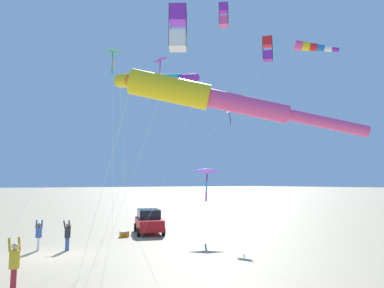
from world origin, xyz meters
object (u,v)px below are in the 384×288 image
kite_box_black_fish_shape (178,28)px  person_adult_flyer (14,262)px  kite_box_striped_overhead (267,49)px  person_child_grey_jacket (39,234)px  kite_delta_long_streamer_left (160,60)px  kite_delta_red_high_left (112,53)px  kite_windsock_long_streamer_right (143,80)px  kite_delta_teal_far_right (229,112)px  kite_windsock_rainbow_low_near (212,98)px  kite_box_blue_topmost (223,15)px  kite_windsock_white_trailing (310,47)px  parked_car (149,221)px  cooler_box (124,234)px  kite_delta_purple_drifting (207,171)px  person_bystander_far (67,234)px

kite_box_black_fish_shape → person_adult_flyer: bearing=-18.9°
kite_box_striped_overhead → kite_box_black_fish_shape: bearing=4.7°
person_child_grey_jacket → kite_delta_long_streamer_left: (-8.69, -1.37, 12.81)m
kite_delta_red_high_left → person_child_grey_jacket: bearing=-33.7°
kite_windsock_long_streamer_right → kite_delta_teal_far_right: kite_delta_teal_far_right is taller
kite_windsock_rainbow_low_near → kite_box_blue_topmost: size_ratio=0.61×
person_child_grey_jacket → kite_delta_long_streamer_left: 15.54m
kite_windsock_long_streamer_right → kite_box_blue_topmost: size_ratio=0.77×
kite_box_blue_topmost → kite_windsock_white_trailing: bearing=-172.1°
kite_box_striped_overhead → parked_car: bearing=-84.3°
person_child_grey_jacket → kite_box_black_fish_shape: kite_box_black_fish_shape is taller
kite_delta_teal_far_right → kite_delta_long_streamer_left: kite_delta_long_streamer_left is taller
cooler_box → kite_box_striped_overhead: 16.30m
person_adult_flyer → kite_windsock_long_streamer_right: 10.23m
kite_windsock_rainbow_low_near → kite_windsock_white_trailing: (-15.33, -7.60, 7.75)m
cooler_box → person_child_grey_jacket: (6.26, 2.05, 0.74)m
kite_box_striped_overhead → kite_delta_teal_far_right: size_ratio=1.14×
kite_delta_long_streamer_left → kite_delta_red_high_left: bearing=34.5°
parked_car → cooler_box: size_ratio=7.49×
kite_delta_long_streamer_left → person_child_grey_jacket: bearing=8.9°
person_adult_flyer → kite_delta_purple_drifting: 15.66m
kite_box_black_fish_shape → kite_windsock_rainbow_low_near: bearing=75.8°
person_bystander_far → kite_windsock_long_streamer_right: size_ratio=0.15×
parked_car → kite_windsock_white_trailing: kite_windsock_white_trailing is taller
kite_box_black_fish_shape → kite_windsock_white_trailing: size_ratio=0.89×
person_child_grey_jacket → person_bystander_far: size_ratio=1.02×
kite_box_black_fish_shape → kite_delta_long_streamer_left: (-5.03, -11.15, 2.90)m
kite_box_black_fish_shape → kite_delta_teal_far_right: 16.62m
kite_windsock_white_trailing → kite_delta_purple_drifting: 12.58m
kite_windsock_white_trailing → kite_delta_teal_far_right: (2.13, -7.39, -4.17)m
kite_box_black_fish_shape → kite_box_blue_topmost: 6.04m
person_child_grey_jacket → kite_delta_red_high_left: 11.87m
kite_delta_teal_far_right → kite_box_blue_topmost: kite_box_blue_topmost is taller
person_adult_flyer → kite_delta_long_streamer_left: size_ratio=0.13×
kite_delta_red_high_left → kite_windsock_white_trailing: (-14.63, 3.68, 2.40)m
kite_delta_purple_drifting → parked_car: bearing=-54.0°
cooler_box → kite_delta_purple_drifting: kite_delta_purple_drifting is taller
kite_windsock_white_trailing → cooler_box: bearing=-34.2°
person_bystander_far → kite_delta_red_high_left: (-1.97, 1.36, 11.16)m
person_adult_flyer → kite_box_blue_topmost: kite_box_blue_topmost is taller
cooler_box → kite_box_black_fish_shape: (2.60, 11.83, 10.65)m
kite_delta_purple_drifting → kite_windsock_rainbow_low_near: bearing=54.6°
person_adult_flyer → kite_box_blue_topmost: size_ratio=0.13×
person_bystander_far → kite_delta_purple_drifting: 10.80m
person_adult_flyer → cooler_box: bearing=-130.7°
parked_car → cooler_box: (2.36, 0.71, -0.74)m
cooler_box → kite_delta_purple_drifting: size_ratio=0.12×
person_child_grey_jacket → kite_box_striped_overhead: size_ratio=0.15×
kite_delta_red_high_left → kite_delta_long_streamer_left: 6.63m
kite_windsock_long_streamer_right → kite_delta_long_streamer_left: bearing=-123.3°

